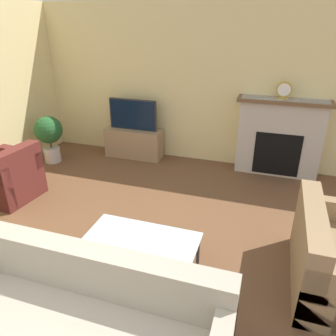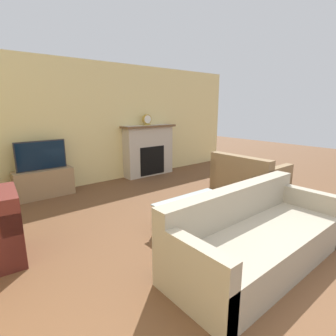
# 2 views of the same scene
# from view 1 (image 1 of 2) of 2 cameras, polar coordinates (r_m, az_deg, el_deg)

# --- Properties ---
(wall_back) EXTENTS (8.70, 0.06, 2.70)m
(wall_back) POSITION_cam_1_polar(r_m,az_deg,el_deg) (5.88, 4.66, 14.04)
(wall_back) COLOR beige
(wall_back) RESTS_ON ground_plane
(fireplace) EXTENTS (1.44, 0.38, 1.28)m
(fireplace) POSITION_cam_1_polar(r_m,az_deg,el_deg) (5.71, 18.81, 5.30)
(fireplace) COLOR #BCB2A3
(fireplace) RESTS_ON ground_plane
(tv_stand) EXTENTS (1.07, 0.36, 0.55)m
(tv_stand) POSITION_cam_1_polar(r_m,az_deg,el_deg) (6.24, -5.90, 4.36)
(tv_stand) COLOR #997A56
(tv_stand) RESTS_ON ground_plane
(tv) EXTENTS (0.90, 0.06, 0.56)m
(tv) POSITION_cam_1_polar(r_m,az_deg,el_deg) (6.06, -6.14, 9.24)
(tv) COLOR #232328
(tv) RESTS_ON tv_stand
(couch_sectional) EXTENTS (2.27, 0.91, 0.82)m
(couch_sectional) POSITION_cam_1_polar(r_m,az_deg,el_deg) (2.88, -15.17, -25.59)
(couch_sectional) COLOR #9E937F
(couch_sectional) RESTS_ON ground_plane
(armchair_by_window) EXTENTS (0.83, 0.81, 0.82)m
(armchair_by_window) POSITION_cam_1_polar(r_m,az_deg,el_deg) (5.31, -25.93, -1.73)
(armchair_by_window) COLOR #5B231E
(armchair_by_window) RESTS_ON ground_plane
(coffee_table) EXTENTS (1.16, 0.56, 0.42)m
(coffee_table) POSITION_cam_1_polar(r_m,az_deg,el_deg) (3.44, -4.57, -12.55)
(coffee_table) COLOR #333338
(coffee_table) RESTS_ON ground_plane
(potted_plant) EXTENTS (0.49, 0.49, 0.86)m
(potted_plant) POSITION_cam_1_polar(r_m,az_deg,el_deg) (6.27, -20.00, 5.59)
(potted_plant) COLOR beige
(potted_plant) RESTS_ON ground_plane
(mantel_clock) EXTENTS (0.24, 0.07, 0.27)m
(mantel_clock) POSITION_cam_1_polar(r_m,az_deg,el_deg) (5.52, 19.54, 12.68)
(mantel_clock) COLOR #B79338
(mantel_clock) RESTS_ON fireplace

